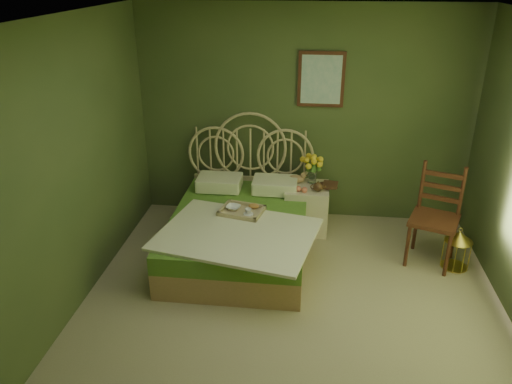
# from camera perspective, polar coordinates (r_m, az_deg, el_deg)

# --- Properties ---
(floor) EXTENTS (4.50, 4.50, 0.00)m
(floor) POSITION_cam_1_polar(r_m,az_deg,el_deg) (4.67, 3.87, -14.80)
(floor) COLOR tan
(floor) RESTS_ON ground
(ceiling) EXTENTS (4.50, 4.50, 0.00)m
(ceiling) POSITION_cam_1_polar(r_m,az_deg,el_deg) (3.64, 5.07, 18.84)
(ceiling) COLOR silver
(ceiling) RESTS_ON wall_back
(wall_back) EXTENTS (4.00, 0.00, 4.00)m
(wall_back) POSITION_cam_1_polar(r_m,az_deg,el_deg) (6.10, 5.43, 8.63)
(wall_back) COLOR #4E5B2F
(wall_back) RESTS_ON floor
(wall_left) EXTENTS (0.00, 4.50, 4.50)m
(wall_left) POSITION_cam_1_polar(r_m,az_deg,el_deg) (4.51, -21.91, 1.12)
(wall_left) COLOR #4E5B2F
(wall_left) RESTS_ON floor
(wall_art) EXTENTS (0.54, 0.04, 0.64)m
(wall_art) POSITION_cam_1_polar(r_m,az_deg,el_deg) (5.96, 7.46, 12.64)
(wall_art) COLOR #3D1C10
(wall_art) RESTS_ON wall_back
(bed) EXTENTS (1.72, 2.17, 1.34)m
(bed) POSITION_cam_1_polar(r_m,az_deg,el_deg) (5.55, -1.84, -4.11)
(bed) COLOR tan
(bed) RESTS_ON floor
(nightstand) EXTENTS (0.51, 0.51, 0.99)m
(nightstand) POSITION_cam_1_polar(r_m,az_deg,el_deg) (6.04, 5.85, -1.13)
(nightstand) COLOR beige
(nightstand) RESTS_ON floor
(chair) EXTENTS (0.61, 0.61, 1.07)m
(chair) POSITION_cam_1_polar(r_m,az_deg,el_deg) (5.62, 19.66, -1.85)
(chair) COLOR #3D1C10
(chair) RESTS_ON floor
(birdcage) EXTENTS (0.28, 0.28, 0.43)m
(birdcage) POSITION_cam_1_polar(r_m,az_deg,el_deg) (5.72, 21.97, -6.13)
(birdcage) COLOR gold
(birdcage) RESTS_ON floor
(book_lower) EXTENTS (0.21, 0.25, 0.02)m
(book_lower) POSITION_cam_1_polar(r_m,az_deg,el_deg) (5.96, 7.62, 0.69)
(book_lower) COLOR #381E0F
(book_lower) RESTS_ON nightstand
(book_upper) EXTENTS (0.20, 0.26, 0.02)m
(book_upper) POSITION_cam_1_polar(r_m,az_deg,el_deg) (5.95, 7.63, 0.88)
(book_upper) COLOR #472819
(book_upper) RESTS_ON nightstand
(cereal_bowl) EXTENTS (0.19, 0.19, 0.04)m
(cereal_bowl) POSITION_cam_1_polar(r_m,az_deg,el_deg) (5.46, -2.61, -1.77)
(cereal_bowl) COLOR white
(cereal_bowl) RESTS_ON bed
(coffee_cup) EXTENTS (0.09, 0.09, 0.07)m
(coffee_cup) POSITION_cam_1_polar(r_m,az_deg,el_deg) (5.33, -0.89, -2.25)
(coffee_cup) COLOR white
(coffee_cup) RESTS_ON bed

